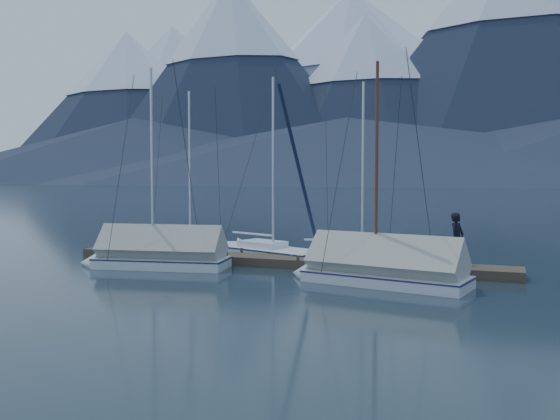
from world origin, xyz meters
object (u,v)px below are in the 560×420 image
at_px(sailboat_open_right, 373,258).
at_px(sailboat_covered_far, 150,257).
at_px(sailboat_open_left, 200,249).
at_px(sailboat_open_mid, 281,255).
at_px(sailboat_covered_near, 372,271).
at_px(person, 457,239).

xyz_separation_m(sailboat_open_right, sailboat_covered_far, (-7.70, -4.63, 0.27)).
bearing_deg(sailboat_open_left, sailboat_open_mid, -10.82).
relative_size(sailboat_open_right, sailboat_covered_near, 1.01).
distance_m(sailboat_open_mid, sailboat_covered_far, 5.62).
height_order(sailboat_covered_near, person, sailboat_covered_near).
bearing_deg(person, sailboat_covered_near, 162.53).
bearing_deg(sailboat_covered_near, sailboat_open_right, 102.05).
xyz_separation_m(sailboat_open_mid, sailboat_open_right, (3.85, 0.53, -0.01)).
height_order(sailboat_open_left, sailboat_open_right, sailboat_open_left).
relative_size(sailboat_open_left, sailboat_open_mid, 0.96).
bearing_deg(person, sailboat_covered_far, 125.05).
distance_m(sailboat_open_mid, person, 7.54).
bearing_deg(sailboat_covered_near, person, 51.31).
bearing_deg(sailboat_covered_near, sailboat_open_left, 150.72).
xyz_separation_m(sailboat_open_right, sailboat_covered_near, (1.05, -4.91, 0.26)).
distance_m(sailboat_covered_near, sailboat_covered_far, 8.76).
xyz_separation_m(sailboat_open_mid, sailboat_covered_far, (-3.85, -4.09, 0.26)).
bearing_deg(sailboat_covered_far, sailboat_open_mid, 46.77).
bearing_deg(sailboat_covered_near, sailboat_open_mid, 138.23).
bearing_deg(sailboat_open_left, sailboat_covered_far, -83.51).
bearing_deg(sailboat_covered_near, sailboat_covered_far, 178.14).
relative_size(sailboat_open_left, person, 4.37).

